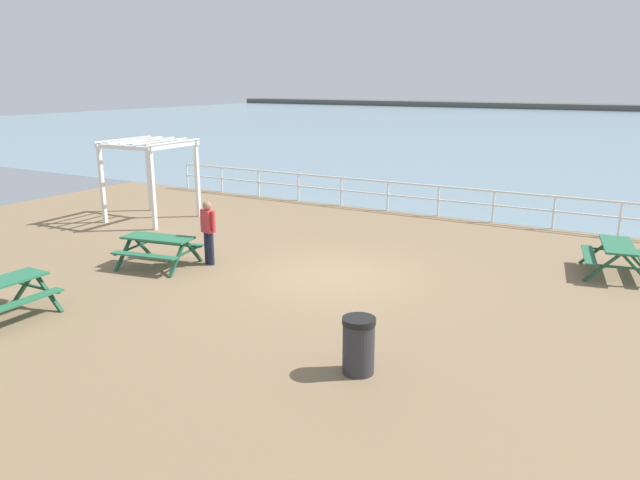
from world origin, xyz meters
name	(u,v)px	position (x,y,z in m)	size (l,w,h in m)	color
ground_plane	(332,280)	(0.00, 0.00, -0.10)	(30.00, 24.00, 0.20)	#846B4C
sea_band	(591,129)	(0.00, 52.75, 0.00)	(142.00, 90.00, 0.01)	gray
distant_shoreline	(624,111)	(0.00, 95.75, 0.00)	(142.00, 6.00, 1.80)	#4C4C47
seaward_railing	(439,195)	(0.00, 7.75, 0.75)	(23.07, 0.07, 1.08)	white
picnic_table_near_left	(158,244)	(-4.23, -1.49, 0.58)	(2.04, 1.81, 0.80)	#286B47
picnic_table_near_right	(0,290)	(-4.43, -5.65, 0.58)	(1.55, 1.81, 0.80)	#286B47
picnic_table_mid_centre	(617,252)	(5.98, 3.53, 0.58)	(1.81, 2.03, 0.80)	#286B47
visitor	(208,229)	(-3.22, -0.71, 0.95)	(0.52, 0.29, 1.66)	#1E2338
lattice_pergola	(149,161)	(-8.30, 2.41, 2.00)	(2.52, 2.64, 2.70)	white
litter_bin	(359,345)	(2.80, -4.22, 0.48)	(0.55, 0.55, 0.95)	#2D2D33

